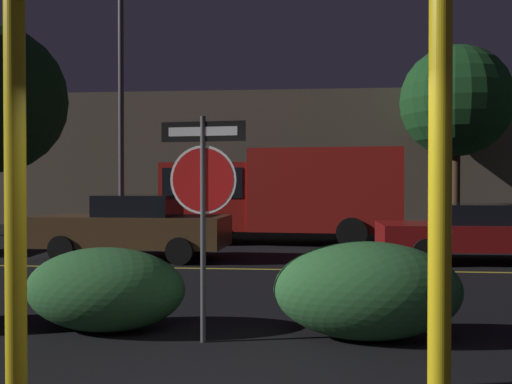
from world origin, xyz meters
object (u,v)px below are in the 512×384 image
object	(u,v)px
yellow_pole_right	(440,225)
yellow_pole_left	(15,188)
hedge_bush_1	(105,289)
tree_0	(456,102)
street_lamp	(121,89)
hedge_bush_2	(367,291)
delivery_truck	(279,191)
stop_sign	(203,182)
passing_car_2	(481,232)
passing_car_1	(134,227)

from	to	relation	value
yellow_pole_right	yellow_pole_left	bearing A→B (deg)	173.35
hedge_bush_1	tree_0	world-z (taller)	tree_0
yellow_pole_right	street_lamp	xyz separation A→B (m)	(-6.28, 12.36, 3.02)
hedge_bush_2	street_lamp	bearing A→B (deg)	122.07
hedge_bush_1	delivery_truck	xyz separation A→B (m)	(1.53, 10.30, 1.02)
street_lamp	tree_0	xyz separation A→B (m)	(10.81, 5.30, 0.26)
stop_sign	yellow_pole_left	world-z (taller)	yellow_pole_left
passing_car_2	street_lamp	distance (m)	10.49
passing_car_2	hedge_bush_2	bearing A→B (deg)	-25.51
yellow_pole_left	delivery_truck	size ratio (longest dim) A/B	0.49
stop_sign	hedge_bush_1	size ratio (longest dim) A/B	1.30
yellow_pole_right	passing_car_1	world-z (taller)	yellow_pole_right
yellow_pole_left	delivery_truck	bearing A→B (deg)	83.91
yellow_pole_left	passing_car_2	size ratio (longest dim) A/B	0.75
stop_sign	yellow_pole_left	xyz separation A→B (m)	(-1.07, -2.03, -0.04)
hedge_bush_1	hedge_bush_2	distance (m)	3.06
hedge_bush_2	delivery_truck	size ratio (longest dim) A/B	0.30
yellow_pole_left	yellow_pole_right	bearing A→B (deg)	-6.65
hedge_bush_2	tree_0	size ratio (longest dim) A/B	0.31
passing_car_1	delivery_truck	bearing A→B (deg)	-36.20
yellow_pole_left	street_lamp	size ratio (longest dim) A/B	0.45
yellow_pole_right	tree_0	world-z (taller)	tree_0
stop_sign	delivery_truck	xyz separation A→B (m)	(0.28, 10.67, -0.24)
passing_car_1	tree_0	xyz separation A→B (m)	(9.43, 8.51, 4.01)
tree_0	passing_car_1	bearing A→B (deg)	-137.93
passing_car_1	delivery_truck	world-z (taller)	delivery_truck
stop_sign	hedge_bush_1	world-z (taller)	stop_sign
tree_0	delivery_truck	bearing A→B (deg)	-143.63
yellow_pole_right	hedge_bush_1	bearing A→B (deg)	139.73
passing_car_2	delivery_truck	bearing A→B (deg)	-128.47
yellow_pole_left	tree_0	xyz separation A→B (m)	(7.61, 17.30, 3.03)
stop_sign	yellow_pole_left	bearing A→B (deg)	-111.07
delivery_truck	passing_car_1	bearing A→B (deg)	145.62
delivery_truck	tree_0	size ratio (longest dim) A/B	1.03
yellow_pole_right	tree_0	size ratio (longest dim) A/B	0.44
stop_sign	passing_car_1	distance (m)	7.43
yellow_pole_left	street_lamp	world-z (taller)	street_lamp
passing_car_1	street_lamp	bearing A→B (deg)	26.24
hedge_bush_1	delivery_truck	size ratio (longest dim) A/B	0.27
hedge_bush_2	hedge_bush_1	bearing A→B (deg)	178.12
stop_sign	delivery_truck	size ratio (longest dim) A/B	0.35
stop_sign	street_lamp	bearing A→B (deg)	119.96
yellow_pole_left	passing_car_2	xyz separation A→B (m)	(6.07, 8.94, -1.05)
yellow_pole_left	yellow_pole_right	size ratio (longest dim) A/B	1.16
hedge_bush_1	hedge_bush_2	bearing A→B (deg)	-1.88
street_lamp	yellow_pole_left	bearing A→B (deg)	-75.07
yellow_pole_left	hedge_bush_2	distance (m)	3.87
stop_sign	passing_car_2	bearing A→B (deg)	60.91
yellow_pole_right	hedge_bush_2	distance (m)	2.82
yellow_pole_left	passing_car_1	xyz separation A→B (m)	(-1.82, 8.80, -0.98)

